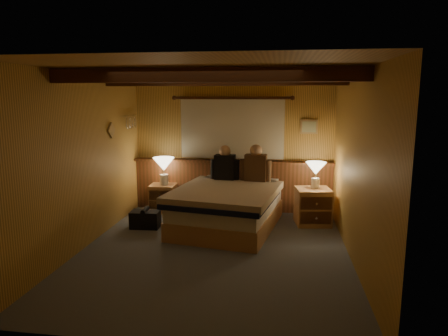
% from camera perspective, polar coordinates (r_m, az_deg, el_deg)
% --- Properties ---
extents(floor, '(4.20, 4.20, 0.00)m').
position_cam_1_polar(floor, '(5.54, -1.48, -11.83)').
color(floor, '#4F555D').
rests_on(floor, ground).
extents(ceiling, '(4.20, 4.20, 0.00)m').
position_cam_1_polar(ceiling, '(5.14, -1.61, 13.80)').
color(ceiling, tan).
rests_on(ceiling, wall_back).
extents(wall_back, '(3.60, 0.00, 3.60)m').
position_cam_1_polar(wall_back, '(7.26, 1.23, 3.27)').
color(wall_back, gold).
rests_on(wall_back, floor).
extents(wall_left, '(0.00, 4.20, 4.20)m').
position_cam_1_polar(wall_left, '(5.78, -19.41, 0.90)').
color(wall_left, gold).
rests_on(wall_left, floor).
extents(wall_right, '(0.00, 4.20, 4.20)m').
position_cam_1_polar(wall_right, '(5.22, 18.34, 0.01)').
color(wall_right, gold).
rests_on(wall_right, floor).
extents(wall_front, '(3.60, 0.00, 3.60)m').
position_cam_1_polar(wall_front, '(3.20, -7.85, -5.79)').
color(wall_front, gold).
rests_on(wall_front, floor).
extents(wainscot, '(3.60, 0.23, 0.94)m').
position_cam_1_polar(wainscot, '(7.32, 1.15, -2.35)').
color(wainscot, brown).
rests_on(wainscot, wall_back).
extents(curtain_window, '(2.18, 0.09, 1.11)m').
position_cam_1_polar(curtain_window, '(7.16, 1.17, 5.76)').
color(curtain_window, '#422210').
rests_on(curtain_window, wall_back).
extents(ceiling_beams, '(3.60, 1.65, 0.16)m').
position_cam_1_polar(ceiling_beams, '(5.28, -1.32, 12.73)').
color(ceiling_beams, '#422210').
rests_on(ceiling_beams, ceiling).
extents(coat_rail, '(0.05, 0.55, 0.24)m').
position_cam_1_polar(coat_rail, '(7.13, -13.22, 6.65)').
color(coat_rail, white).
rests_on(coat_rail, wall_left).
extents(framed_print, '(0.30, 0.04, 0.25)m').
position_cam_1_polar(framed_print, '(7.17, 12.05, 5.77)').
color(framed_print, tan).
rests_on(framed_print, wall_back).
extents(bed, '(1.79, 2.16, 0.66)m').
position_cam_1_polar(bed, '(6.37, 0.51, -5.58)').
color(bed, '#B17E4B').
rests_on(bed, floor).
extents(nightstand_left, '(0.47, 0.42, 0.50)m').
position_cam_1_polar(nightstand_left, '(7.37, -8.70, -4.26)').
color(nightstand_left, '#B17E4B').
rests_on(nightstand_left, floor).
extents(nightstand_right, '(0.61, 0.56, 0.60)m').
position_cam_1_polar(nightstand_right, '(6.72, 12.57, -5.39)').
color(nightstand_right, '#B17E4B').
rests_on(nightstand_right, floor).
extents(lamp_left, '(0.38, 0.38, 0.50)m').
position_cam_1_polar(lamp_left, '(7.23, -8.60, 0.32)').
color(lamp_left, white).
rests_on(lamp_left, nightstand_left).
extents(lamp_right, '(0.33, 0.33, 0.43)m').
position_cam_1_polar(lamp_right, '(6.64, 12.98, -0.27)').
color(lamp_right, white).
rests_on(lamp_right, nightstand_right).
extents(person_left, '(0.51, 0.22, 0.62)m').
position_cam_1_polar(person_left, '(6.88, 0.13, 0.37)').
color(person_left, black).
rests_on(person_left, bed).
extents(person_right, '(0.53, 0.24, 0.65)m').
position_cam_1_polar(person_right, '(6.78, 4.56, 0.30)').
color(person_right, '#472F1C').
rests_on(person_right, bed).
extents(duffel_bag, '(0.46, 0.29, 0.33)m').
position_cam_1_polar(duffel_bag, '(6.56, -11.18, -7.15)').
color(duffel_bag, black).
rests_on(duffel_bag, floor).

